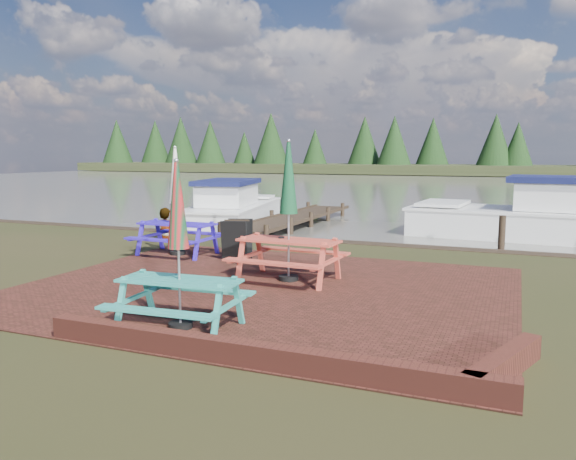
# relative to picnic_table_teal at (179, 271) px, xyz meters

# --- Properties ---
(ground) EXTENTS (120.00, 120.00, 0.00)m
(ground) POSITION_rel_picnic_table_teal_xyz_m (0.11, 1.67, -0.86)
(ground) COLOR black
(ground) RESTS_ON ground
(paving) EXTENTS (9.00, 7.50, 0.02)m
(paving) POSITION_rel_picnic_table_teal_xyz_m (0.11, 2.67, -0.85)
(paving) COLOR #321810
(paving) RESTS_ON ground
(brick_wall) EXTENTS (6.21, 1.79, 0.30)m
(brick_wall) POSITION_rel_picnic_table_teal_xyz_m (2.26, -0.74, -0.71)
(brick_wall) COLOR #4C1E16
(brick_wall) RESTS_ON ground
(water) EXTENTS (120.00, 60.00, 0.02)m
(water) POSITION_rel_picnic_table_teal_xyz_m (0.11, 38.67, -0.86)
(water) COLOR #4D4B42
(water) RESTS_ON ground
(far_treeline) EXTENTS (120.00, 10.00, 8.10)m
(far_treeline) POSITION_rel_picnic_table_teal_xyz_m (0.11, 67.67, 2.42)
(far_treeline) COLOR black
(far_treeline) RESTS_ON ground
(picnic_table_teal) EXTENTS (1.85, 1.67, 2.44)m
(picnic_table_teal) POSITION_rel_picnic_table_teal_xyz_m (0.00, 0.00, 0.00)
(picnic_table_teal) COLOR teal
(picnic_table_teal) RESTS_ON ground
(picnic_table_red) EXTENTS (2.09, 1.88, 2.79)m
(picnic_table_red) POSITION_rel_picnic_table_teal_xyz_m (0.29, 3.46, 0.12)
(picnic_table_red) COLOR #B7402F
(picnic_table_red) RESTS_ON ground
(picnic_table_blue) EXTENTS (1.97, 1.76, 2.69)m
(picnic_table_blue) POSITION_rel_picnic_table_teal_xyz_m (-3.40, 5.09, 0.09)
(picnic_table_blue) COLOR #2B16AC
(picnic_table_blue) RESTS_ON ground
(chalkboard) EXTENTS (0.64, 0.75, 0.97)m
(chalkboard) POSITION_rel_picnic_table_teal_xyz_m (-1.72, 5.09, -0.36)
(chalkboard) COLOR black
(chalkboard) RESTS_ON ground
(jetty) EXTENTS (1.76, 9.08, 1.00)m
(jetty) POSITION_rel_picnic_table_teal_xyz_m (-3.39, 12.95, -0.74)
(jetty) COLOR black
(jetty) RESTS_ON ground
(boat_jetty) EXTENTS (3.63, 7.05, 1.95)m
(boat_jetty) POSITION_rel_picnic_table_teal_xyz_m (-5.54, 12.07, -0.47)
(boat_jetty) COLOR silver
(boat_jetty) RESTS_ON ground
(boat_near) EXTENTS (8.39, 3.51, 2.22)m
(boat_near) POSITION_rel_picnic_table_teal_xyz_m (5.32, 12.85, -0.40)
(boat_near) COLOR silver
(boat_near) RESTS_ON ground
(person) EXTENTS (0.68, 0.45, 1.86)m
(person) POSITION_rel_picnic_table_teal_xyz_m (-5.23, 7.23, 0.07)
(person) COLOR gray
(person) RESTS_ON ground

